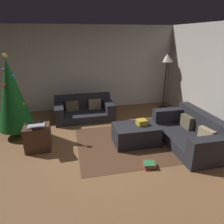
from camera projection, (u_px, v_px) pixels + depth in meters
name	position (u px, v px, depth m)	size (l,w,h in m)	color
ground_plane	(93.00, 159.00, 4.06)	(6.40, 6.40, 0.00)	brown
rear_partition	(79.00, 69.00, 6.47)	(6.40, 0.12, 2.60)	beige
couch_left	(84.00, 110.00, 6.03)	(1.67, 0.97, 0.64)	#26262B
couch_right	(192.00, 133.00, 4.53)	(0.98, 1.82, 0.69)	#26262B
ottoman	(136.00, 134.00, 4.60)	(0.98, 0.65, 0.43)	#26262B
gift_box	(142.00, 122.00, 4.55)	(0.21, 0.20, 0.12)	gold
tv_remote	(136.00, 122.00, 4.67)	(0.05, 0.16, 0.02)	black
christmas_tree	(12.00, 95.00, 4.67)	(0.81, 0.81, 1.95)	brown
side_table	(38.00, 138.00, 4.34)	(0.52, 0.44, 0.54)	#4C3323
laptop	(36.00, 125.00, 4.17)	(0.36, 0.43, 0.18)	silver
book_stack	(149.00, 165.00, 3.80)	(0.25, 0.23, 0.10)	#B7332D
corner_lamp	(167.00, 62.00, 6.44)	(0.36, 0.36, 1.75)	black
area_rug	(135.00, 143.00, 4.68)	(2.60, 2.00, 0.01)	brown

